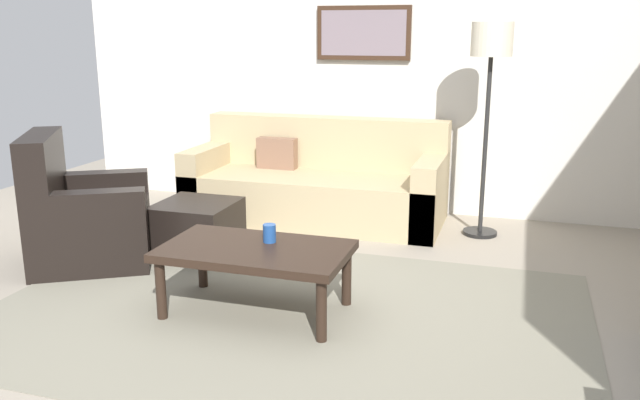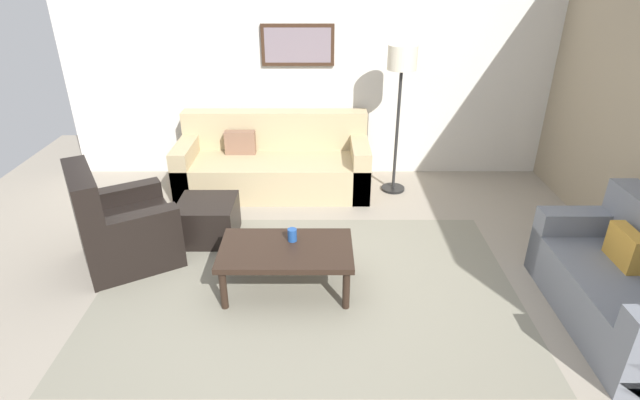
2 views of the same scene
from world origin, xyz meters
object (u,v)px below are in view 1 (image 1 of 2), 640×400
at_px(armchair_leather, 80,222).
at_px(framed_artwork, 363,33).
at_px(couch_main, 318,185).
at_px(coffee_table, 255,255).
at_px(ottoman, 197,228).
at_px(lamp_standing, 491,62).
at_px(cup, 269,233).

xyz_separation_m(armchair_leather, framed_artwork, (1.57, 2.09, 1.32)).
relative_size(couch_main, coffee_table, 2.04).
relative_size(armchair_leather, ottoman, 1.95).
xyz_separation_m(couch_main, armchair_leather, (-1.28, -1.66, 0.01)).
bearing_deg(ottoman, armchair_leather, -149.76).
height_order(armchair_leather, lamp_standing, lamp_standing).
bearing_deg(cup, lamp_standing, 59.06).
relative_size(couch_main, lamp_standing, 1.31).
bearing_deg(framed_artwork, cup, -89.34).
bearing_deg(coffee_table, ottoman, 134.46).
height_order(armchair_leather, ottoman, armchair_leather).
bearing_deg(framed_artwork, coffee_table, -90.44).
distance_m(ottoman, lamp_standing, 2.61).
distance_m(armchair_leather, ottoman, 0.83).
bearing_deg(framed_artwork, armchair_leather, -126.95).
relative_size(coffee_table, framed_artwork, 1.28).
height_order(ottoman, lamp_standing, lamp_standing).
bearing_deg(framed_artwork, lamp_standing, -24.92).
xyz_separation_m(armchair_leather, lamp_standing, (2.73, 1.55, 1.10)).
distance_m(coffee_table, lamp_standing, 2.54).
height_order(coffee_table, cup, cup).
bearing_deg(ottoman, couch_main, 65.66).
xyz_separation_m(armchair_leather, cup, (1.60, -0.32, 0.16)).
relative_size(ottoman, framed_artwork, 0.65).
xyz_separation_m(couch_main, ottoman, (-0.56, -1.25, -0.10)).
bearing_deg(cup, armchair_leather, 168.57).
height_order(ottoman, coffee_table, coffee_table).
distance_m(couch_main, coffee_table, 2.12).
bearing_deg(couch_main, ottoman, -114.34).
height_order(ottoman, cup, cup).
bearing_deg(ottoman, lamp_standing, 29.50).
relative_size(couch_main, armchair_leather, 2.05).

